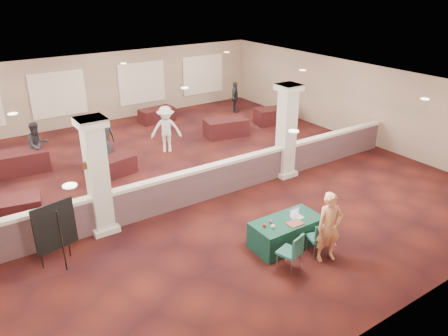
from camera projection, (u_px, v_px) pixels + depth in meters
ground at (188, 180)px, 14.91m from camera, size 16.00×16.00×0.00m
wall_back at (102, 88)px, 20.33m from camera, size 16.00×0.04×3.20m
wall_front at (396, 254)px, 8.20m from camera, size 16.00×0.04×3.20m
wall_right at (352, 100)px, 18.36m from camera, size 0.04×16.00×3.20m
ceiling at (185, 87)px, 13.62m from camera, size 16.00×16.00×0.02m
partition_wall at (212, 181)px, 13.54m from camera, size 15.60×0.28×1.10m
column_left at (97, 176)px, 11.32m from camera, size 0.72×0.72×3.20m
column_right at (286, 130)px, 14.65m from camera, size 0.72×0.72×3.20m
sconce_left at (85, 165)px, 11.03m from camera, size 0.12×0.12×0.18m
sconce_right at (106, 161)px, 11.32m from camera, size 0.12×0.12×0.18m
near_table at (286, 232)px, 11.21m from camera, size 1.86×0.94×0.71m
conf_chair_main at (320, 236)px, 10.68m from camera, size 0.57×0.57×0.92m
conf_chair_side at (293, 250)px, 10.11m from camera, size 0.60×0.60×0.96m
easel_board at (55, 227)px, 10.07m from camera, size 0.99×0.57×1.70m
woman at (329, 227)px, 10.41m from camera, size 0.75×0.61×1.79m
far_table_front_left at (6, 212)px, 12.11m from camera, size 1.99×1.24×0.75m
far_table_front_center at (112, 167)px, 15.13m from camera, size 1.73×1.10×0.65m
far_table_front_right at (226, 128)px, 18.89m from camera, size 1.96×1.22×0.74m
far_table_back_left at (20, 162)px, 15.36m from camera, size 1.97×1.11×0.77m
far_table_back_center at (157, 115)px, 20.72m from camera, size 1.68×0.94×0.65m
far_table_back_right at (274, 116)px, 20.52m from camera, size 1.95×1.25×0.73m
attendee_a at (38, 145)px, 15.62m from camera, size 0.90×0.64×1.69m
attendee_b at (166, 129)px, 16.99m from camera, size 1.29×1.01×1.84m
attendee_c at (235, 97)px, 22.08m from camera, size 0.94×0.94×1.53m
attendee_d at (104, 137)px, 16.40m from camera, size 0.86×0.49×1.69m
laptop_base at (297, 218)px, 11.17m from camera, size 0.32×0.23×0.02m
laptop_screen at (294, 212)px, 11.21m from camera, size 0.32×0.01×0.21m
screen_glow at (294, 212)px, 11.21m from camera, size 0.29×0.01×0.19m
knitting at (295, 223)px, 10.90m from camera, size 0.39×0.30×0.03m
yarn_cream at (273, 226)px, 10.69m from camera, size 0.11×0.11×0.11m
yarn_red at (265, 226)px, 10.73m from camera, size 0.10×0.10×0.10m
yarn_grey at (271, 222)px, 10.91m from camera, size 0.10×0.10×0.10m
scissors at (313, 218)px, 11.17m from camera, size 0.12×0.03×0.01m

